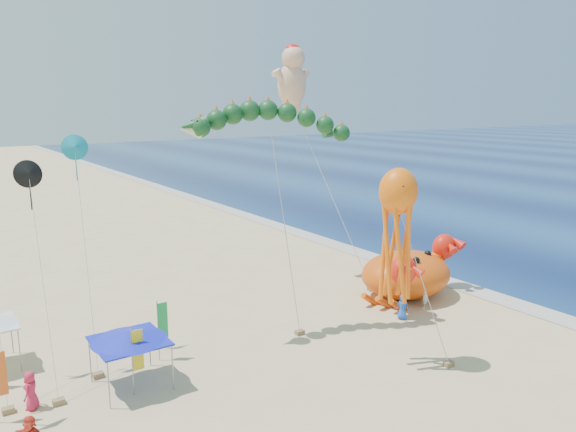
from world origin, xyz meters
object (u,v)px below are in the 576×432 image
(dragon_kite, at_px, (269,126))
(cherub_kite, at_px, (292,77))
(crab_inflatable, at_px, (408,273))
(canopy_blue, at_px, (129,337))
(octopus_kite, at_px, (397,225))

(dragon_kite, distance_m, cherub_kite, 10.86)
(cherub_kite, bearing_deg, crab_inflatable, -65.53)
(dragon_kite, relative_size, canopy_blue, 3.69)
(canopy_blue, bearing_deg, crab_inflatable, 4.38)
(dragon_kite, height_order, octopus_kite, dragon_kite)
(crab_inflatable, bearing_deg, cherub_kite, 114.47)
(crab_inflatable, relative_size, octopus_kite, 0.88)
(dragon_kite, bearing_deg, crab_inflatable, -2.49)
(octopus_kite, bearing_deg, cherub_kite, 74.38)
(crab_inflatable, distance_m, canopy_blue, 19.66)
(octopus_kite, bearing_deg, canopy_blue, 156.08)
(cherub_kite, relative_size, octopus_kite, 1.71)
(crab_inflatable, height_order, cherub_kite, cherub_kite)
(dragon_kite, xyz_separation_m, cherub_kite, (6.91, 7.81, 3.05))
(crab_inflatable, xyz_separation_m, canopy_blue, (-19.59, -1.50, 0.75))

